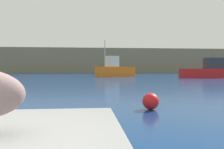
# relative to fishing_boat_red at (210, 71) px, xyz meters

# --- Properties ---
(hillside_backdrop) EXTENTS (140.00, 10.86, 6.37)m
(hillside_backdrop) POSITION_rel_fishing_boat_red_xyz_m (-17.34, 34.22, 2.27)
(hillside_backdrop) COLOR #7F755B
(hillside_backdrop) RESTS_ON ground
(fishing_boat_red) EXTENTS (7.64, 2.27, 5.31)m
(fishing_boat_red) POSITION_rel_fishing_boat_red_xyz_m (0.00, 0.00, 0.00)
(fishing_boat_red) COLOR red
(fishing_boat_red) RESTS_ON ground
(fishing_boat_orange) EXTENTS (6.35, 4.16, 5.45)m
(fishing_boat_orange) POSITION_rel_fishing_boat_red_xyz_m (-12.20, 5.91, 0.12)
(fishing_boat_orange) COLOR orange
(fishing_boat_orange) RESTS_ON ground
(mooring_buoy) EXTENTS (0.51, 0.51, 0.51)m
(mooring_buoy) POSITION_rel_fishing_boat_red_xyz_m (-14.35, -22.86, -0.66)
(mooring_buoy) COLOR red
(mooring_buoy) RESTS_ON ground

